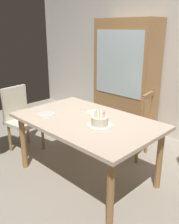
% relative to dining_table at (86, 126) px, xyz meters
% --- Properties ---
extents(ground, '(6.40, 6.40, 0.00)m').
position_rel_dining_table_xyz_m(ground, '(0.00, 0.00, -0.67)').
color(ground, '#9E9384').
extents(back_wall, '(6.40, 0.10, 2.60)m').
position_rel_dining_table_xyz_m(back_wall, '(0.00, 1.85, 0.63)').
color(back_wall, beige).
rests_on(back_wall, ground).
extents(dining_table, '(1.66, 1.04, 0.76)m').
position_rel_dining_table_xyz_m(dining_table, '(0.00, 0.00, 0.00)').
color(dining_table, beige).
rests_on(dining_table, ground).
extents(birthday_cake, '(0.28, 0.28, 0.17)m').
position_rel_dining_table_xyz_m(birthday_cake, '(0.24, -0.04, 0.13)').
color(birthday_cake, silver).
rests_on(birthday_cake, dining_table).
extents(plate_near_celebrant, '(0.22, 0.22, 0.01)m').
position_rel_dining_table_xyz_m(plate_near_celebrant, '(-0.46, -0.24, 0.09)').
color(plate_near_celebrant, white).
rests_on(plate_near_celebrant, dining_table).
extents(plate_far_side, '(0.22, 0.22, 0.01)m').
position_rel_dining_table_xyz_m(plate_far_side, '(-0.08, 0.24, 0.09)').
color(plate_far_side, white).
rests_on(plate_far_side, dining_table).
extents(fork_near_celebrant, '(0.18, 0.03, 0.01)m').
position_rel_dining_table_xyz_m(fork_near_celebrant, '(-0.62, -0.23, 0.09)').
color(fork_near_celebrant, silver).
rests_on(fork_near_celebrant, dining_table).
extents(fork_far_side, '(0.18, 0.05, 0.01)m').
position_rel_dining_table_xyz_m(fork_far_side, '(-0.24, 0.22, 0.09)').
color(fork_far_side, silver).
rests_on(fork_far_side, dining_table).
extents(chair_spindle_back, '(0.51, 0.51, 0.95)m').
position_rel_dining_table_xyz_m(chair_spindle_back, '(0.08, 0.85, -0.22)').
color(chair_spindle_back, beige).
rests_on(chair_spindle_back, ground).
extents(chair_upholstered, '(0.50, 0.49, 0.95)m').
position_rel_dining_table_xyz_m(chair_upholstered, '(-1.22, -0.16, -0.14)').
color(chair_upholstered, beige).
rests_on(chair_upholstered, ground).
extents(china_cabinet, '(1.10, 0.45, 1.90)m').
position_rel_dining_table_xyz_m(china_cabinet, '(-0.62, 1.56, 0.28)').
color(china_cabinet, '#9E7042').
rests_on(china_cabinet, ground).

